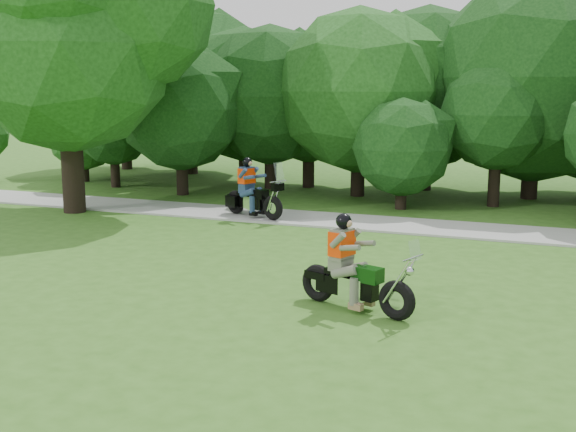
% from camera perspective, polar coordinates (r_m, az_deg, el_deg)
% --- Properties ---
extents(ground, '(100.00, 100.00, 0.00)m').
position_cam_1_polar(ground, '(12.73, 3.14, -7.44)').
color(ground, '#33631C').
rests_on(ground, ground).
extents(walkway, '(60.00, 2.20, 0.06)m').
position_cam_1_polar(walkway, '(20.24, 10.47, -0.84)').
color(walkway, '#9F9F9A').
rests_on(walkway, ground).
extents(tree_line, '(39.83, 11.40, 7.73)m').
position_cam_1_polar(tree_line, '(26.27, 16.45, 9.44)').
color(tree_line, black).
rests_on(tree_line, ground).
extents(big_tree_west, '(8.64, 6.56, 9.96)m').
position_cam_1_polar(big_tree_west, '(23.40, -16.74, 14.48)').
color(big_tree_west, black).
rests_on(big_tree_west, ground).
extents(chopper_motorcycle, '(2.32, 1.13, 1.69)m').
position_cam_1_polar(chopper_motorcycle, '(12.65, 4.98, -4.63)').
color(chopper_motorcycle, black).
rests_on(chopper_motorcycle, ground).
extents(touring_motorcycle, '(2.19, 1.28, 1.74)m').
position_cam_1_polar(touring_motorcycle, '(21.25, -2.98, 1.66)').
color(touring_motorcycle, black).
rests_on(touring_motorcycle, walkway).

